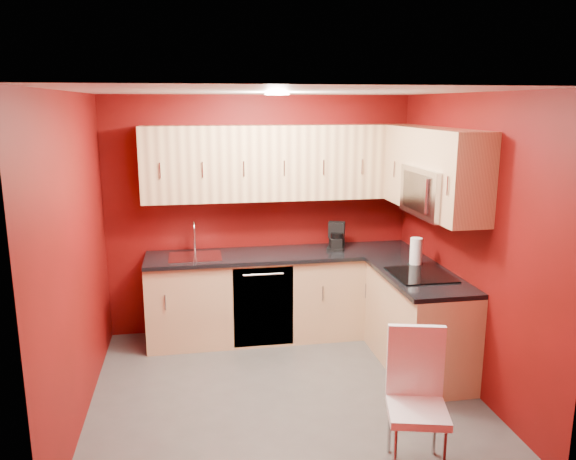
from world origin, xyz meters
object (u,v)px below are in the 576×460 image
object	(u,v)px
microwave	(438,192)
paper_towel	(416,252)
sink	(195,253)
napkin_holder	(336,244)
coffee_maker	(336,236)
dining_chair	(418,403)

from	to	relation	value
microwave	paper_towel	size ratio (longest dim) A/B	2.88
sink	napkin_holder	size ratio (longest dim) A/B	4.15
sink	coffee_maker	xyz separation A→B (m)	(1.46, 0.02, 0.11)
sink	napkin_holder	bearing A→B (deg)	-0.57
microwave	coffee_maker	world-z (taller)	microwave
microwave	napkin_holder	bearing A→B (deg)	122.99
sink	dining_chair	xyz separation A→B (m)	(1.40, -2.37, -0.47)
microwave	paper_towel	xyz separation A→B (m)	(-0.04, 0.32, -0.62)
coffee_maker	napkin_holder	bearing A→B (deg)	-87.29
napkin_holder	dining_chair	size ratio (longest dim) A/B	0.13
microwave	dining_chair	world-z (taller)	microwave
dining_chair	napkin_holder	bearing A→B (deg)	103.12
sink	paper_towel	bearing A→B (deg)	-18.44
dining_chair	sink	bearing A→B (deg)	134.95
napkin_holder	paper_towel	bearing A→B (deg)	-47.93
microwave	paper_towel	world-z (taller)	microwave
coffee_maker	sink	bearing A→B (deg)	-158.23
coffee_maker	paper_towel	distance (m)	0.93
coffee_maker	dining_chair	world-z (taller)	coffee_maker
coffee_maker	paper_towel	size ratio (longest dim) A/B	1.07
microwave	napkin_holder	xyz separation A→B (m)	(-0.64, 0.99, -0.69)
sink	napkin_holder	world-z (taller)	sink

